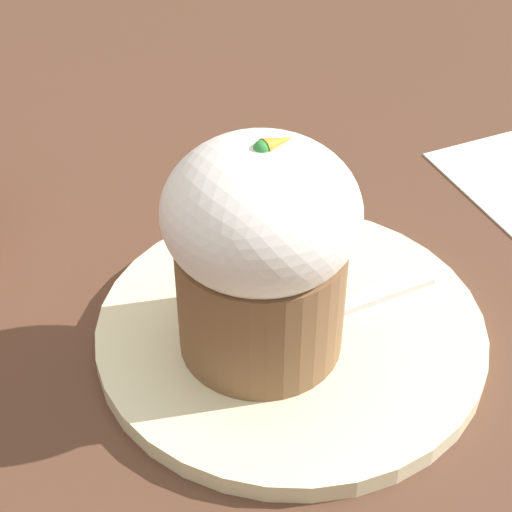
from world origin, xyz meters
TOP-DOWN VIEW (x-y plane):
  - ground_plane at (0.00, 0.00)m, footprint 4.00×4.00m
  - dessert_plate at (0.00, 0.00)m, footprint 0.20×0.20m
  - carrot_cake at (-0.02, 0.00)m, footprint 0.09×0.09m
  - spoon at (0.00, -0.00)m, footprint 0.12×0.04m

SIDE VIEW (x-z plane):
  - ground_plane at x=0.00m, z-range 0.00..0.00m
  - dessert_plate at x=0.00m, z-range 0.00..0.01m
  - spoon at x=0.00m, z-range 0.01..0.02m
  - carrot_cake at x=-0.02m, z-range 0.01..0.13m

